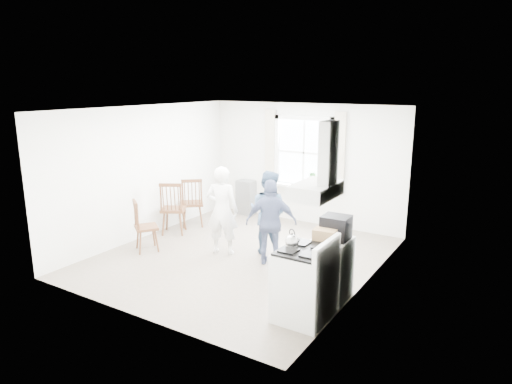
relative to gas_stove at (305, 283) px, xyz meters
The scene contains 16 objects.
room_shell 2.48m from the gas_stove, 144.75° to the left, with size 4.62×5.12×2.64m.
window_assembly 4.36m from the gas_stove, 116.71° to the left, with size 1.88×0.24×1.70m.
range_hood 1.43m from the gas_stove, ahead, with size 0.45×0.76×0.94m.
shelf_unit 4.95m from the gas_stove, 131.97° to the left, with size 0.40×0.30×0.80m, color gray.
gas_stove is the anchor object (origin of this frame).
kettle 0.58m from the gas_stove, 163.66° to the right, with size 0.18×0.18×0.26m.
low_cabinet 0.70m from the gas_stove, 84.32° to the left, with size 0.50×0.55×0.90m, color white.
stereo_stack 0.93m from the gas_stove, 81.03° to the left, with size 0.38×0.34×0.33m.
cardboard_box 0.70m from the gas_stove, 82.99° to the left, with size 0.31×0.22×0.20m, color tan.
windsor_chair_a 4.36m from the gas_stove, 149.02° to the left, with size 0.63×0.62×1.07m.
windsor_chair_b 3.67m from the gas_stove, behind, with size 0.56×0.56×0.97m.
windsor_chair_c 4.09m from the gas_stove, 156.54° to the left, with size 0.62×0.62×1.10m.
person_left 2.66m from the gas_stove, 149.86° to the left, with size 0.59×0.59×1.61m, color white.
person_mid 2.41m from the gas_stove, 131.81° to the left, with size 0.74×0.74×1.52m, color #415979.
person_right 1.91m from the gas_stove, 133.47° to the left, with size 0.86×0.86×1.47m, color navy.
potted_plant 4.09m from the gas_stove, 113.79° to the left, with size 0.18×0.18×0.33m, color #326F31.
Camera 1 is at (4.26, -6.34, 3.03)m, focal length 32.00 mm.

